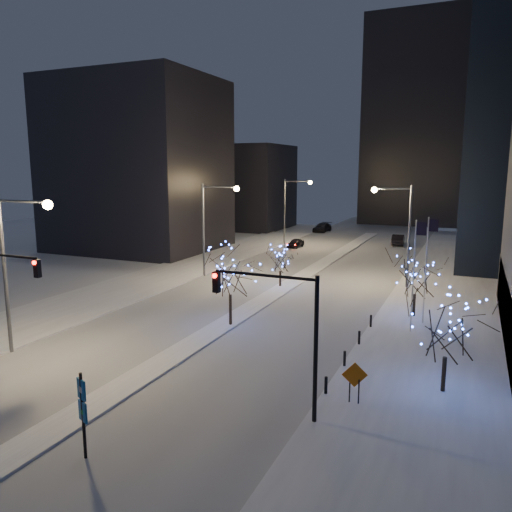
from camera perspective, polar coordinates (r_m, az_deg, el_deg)
The scene contains 24 objects.
ground at distance 28.17m, azimuth -15.63°, elevation -14.78°, with size 160.00×160.00×0.00m, color silver.
road at distance 58.21m, azimuth 6.62°, elevation -1.58°, with size 20.00×130.00×0.02m, color silver.
median at distance 53.53m, azimuth 5.04°, elevation -2.50°, with size 2.00×80.00×0.15m, color white.
east_sidewalk at distance 41.25m, azimuth 20.63°, elevation -6.93°, with size 10.00×90.00×0.15m, color white.
west_sidewalk at distance 51.33m, azimuth -13.70°, elevation -3.30°, with size 8.00×90.00×0.15m, color white.
filler_west_near at distance 74.41m, azimuth -13.36°, elevation 10.02°, with size 22.00×18.00×24.00m, color black.
filler_west_far at distance 99.24m, azimuth -1.79°, elevation 7.90°, with size 18.00×16.00×16.00m, color black.
horizon_block at distance 112.46m, azimuth 18.77°, elevation 14.27°, with size 24.00×14.00×42.00m, color black.
street_lamp_w_near at distance 33.81m, azimuth -25.81°, elevation 0.27°, with size 4.40×0.56×10.00m.
street_lamp_w_mid at distance 53.35m, azimuth -5.06°, elevation 4.45°, with size 4.40×0.56×10.00m.
street_lamp_w_far at distance 76.16m, azimuth 4.05°, elevation 6.12°, with size 4.40×0.56×10.00m.
street_lamp_east at distance 50.26m, azimuth 16.13°, elevation 3.69°, with size 3.90×0.56×10.00m.
traffic_signal_east at distance 22.99m, azimuth 3.15°, elevation -7.40°, with size 5.26×0.43×7.00m.
flagpoles at distance 37.59m, azimuth 18.35°, elevation -0.98°, with size 1.35×2.60×8.00m.
bollards at distance 32.20m, azimuth 10.95°, elevation -10.22°, with size 0.16×12.16×0.90m.
car_near at distance 74.36m, azimuth 4.55°, elevation 1.49°, with size 1.56×3.89×1.32m, color black.
car_mid at distance 79.55m, azimuth 15.93°, elevation 1.81°, with size 1.73×4.96×1.63m, color black.
car_far at distance 93.27m, azimuth 7.59°, elevation 3.25°, with size 2.24×5.52×1.60m, color black.
holiday_tree_median_near at distance 36.58m, azimuth -2.98°, elevation -1.91°, with size 5.87×5.87×5.95m.
holiday_tree_median_far at distance 48.89m, azimuth 2.80°, elevation -0.38°, with size 3.78×3.78×4.11m.
holiday_tree_plaza_near at distance 27.54m, azimuth 20.99°, elevation -7.68°, with size 4.72×4.72×5.34m.
holiday_tree_plaza_far at distance 40.76m, azimuth 17.80°, elevation -1.95°, with size 4.48×4.48×5.36m.
wayfinding_sign at distance 21.90m, azimuth -19.22°, elevation -15.94°, with size 0.63×0.34×3.68m.
construction_sign at distance 25.72m, azimuth 11.20°, elevation -13.58°, with size 1.22×0.49×2.12m.
Camera 1 is at (16.58, -19.57, 11.63)m, focal length 35.00 mm.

